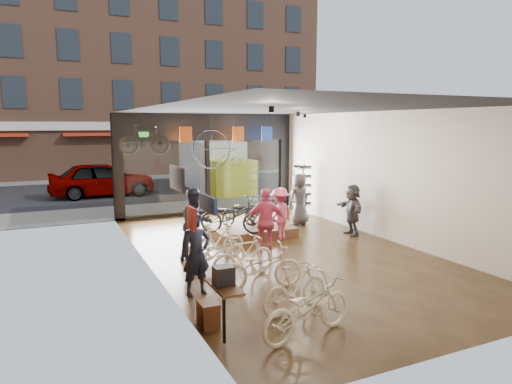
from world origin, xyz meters
TOP-DOWN VIEW (x-y plane):
  - ground_plane at (0.00, 0.00)m, footprint 7.00×12.00m
  - ceiling at (0.00, 0.00)m, footprint 7.00×12.00m
  - wall_left at (-3.52, 0.00)m, footprint 0.04×12.00m
  - wall_right at (3.52, 0.00)m, footprint 0.04×12.00m
  - wall_back at (0.00, -6.02)m, footprint 7.00×0.04m
  - storefront at (0.00, 6.00)m, footprint 7.00×0.26m
  - exit_sign at (-2.40, 5.88)m, footprint 0.35×0.06m
  - street_road at (0.00, 15.00)m, footprint 30.00×18.00m
  - sidewalk_near at (0.00, 7.20)m, footprint 30.00×2.40m
  - sidewalk_far at (0.00, 19.00)m, footprint 30.00×2.00m
  - opposite_building at (0.00, 21.50)m, footprint 26.00×5.00m
  - street_car at (-3.22, 12.00)m, footprint 4.83×1.94m
  - box_truck at (2.24, 11.00)m, footprint 2.16×6.48m
  - floor_bike_0 at (-1.94, -4.61)m, footprint 1.94×1.02m
  - floor_bike_1 at (-1.62, -3.66)m, footprint 1.57×0.76m
  - floor_bike_2 at (-1.69, -2.32)m, footprint 1.87×0.94m
  - floor_bike_3 at (-1.73, -1.50)m, footprint 1.65×0.69m
  - floor_bike_4 at (-2.16, -0.82)m, footprint 1.73×0.88m
  - floor_bike_5 at (-1.78, 0.11)m, footprint 1.57×0.56m
  - display_platform at (-0.01, 1.95)m, footprint 2.40×1.80m
  - display_bike_left at (-0.85, 1.33)m, footprint 1.93×1.57m
  - display_bike_mid at (0.53, 1.96)m, footprint 1.57×0.58m
  - display_bike_right at (-0.14, 2.42)m, footprint 1.71×1.13m
  - customer_0 at (-3.00, -2.08)m, footprint 0.69×0.52m
  - customer_1 at (-2.27, 0.30)m, footprint 0.99×0.83m
  - customer_2 at (-0.51, -0.18)m, footprint 1.13×0.75m
  - customer_3 at (0.56, 1.10)m, footprint 1.17×0.99m
  - customer_4 at (2.15, 2.69)m, footprint 0.97×0.75m
  - customer_5 at (2.89, 0.73)m, footprint 0.73×1.54m
  - sunglasses_rack at (2.95, 3.86)m, footprint 0.69×0.63m
  - wall_merch at (-3.38, -3.50)m, footprint 0.40×2.40m
  - penny_farthing at (-0.03, 4.58)m, footprint 1.74×0.06m
  - hung_bike at (-2.71, 4.20)m, footprint 1.64×0.77m
  - jersey_left at (-1.06, 5.20)m, footprint 0.45×0.03m
  - jersey_mid at (0.96, 5.20)m, footprint 0.45×0.03m
  - jersey_right at (2.14, 5.20)m, footprint 0.45×0.03m

SIDE VIEW (x-z plane):
  - ground_plane at x=0.00m, z-range -0.04..0.00m
  - street_road at x=0.00m, z-range -0.02..0.00m
  - sidewalk_near at x=0.00m, z-range 0.00..0.12m
  - sidewalk_far at x=0.00m, z-range 0.00..0.12m
  - display_platform at x=-0.01m, z-range 0.00..0.30m
  - floor_bike_4 at x=-2.16m, z-range 0.00..0.87m
  - floor_bike_1 at x=-1.62m, z-range 0.00..0.91m
  - floor_bike_5 at x=-1.78m, z-range 0.00..0.93m
  - floor_bike_2 at x=-1.69m, z-range 0.00..0.94m
  - floor_bike_3 at x=-1.73m, z-range 0.00..0.96m
  - floor_bike_0 at x=-1.94m, z-range 0.00..0.97m
  - display_bike_right at x=-0.14m, z-range 0.30..1.15m
  - display_bike_mid at x=0.53m, z-range 0.30..1.23m
  - customer_3 at x=0.56m, z-range 0.00..1.57m
  - display_bike_left at x=-0.85m, z-range 0.30..1.28m
  - customer_5 at x=2.89m, z-range 0.00..1.59m
  - street_car at x=-3.22m, z-range 0.00..1.65m
  - customer_0 at x=-3.00m, z-range 0.00..1.69m
  - customer_4 at x=2.15m, z-range 0.00..1.76m
  - customer_2 at x=-0.51m, z-range 0.00..1.78m
  - customer_1 at x=-2.27m, z-range 0.00..1.82m
  - sunglasses_rack at x=2.95m, z-range 0.00..1.93m
  - box_truck at x=2.24m, z-range 0.00..2.55m
  - wall_merch at x=-3.38m, z-range 0.00..2.60m
  - wall_left at x=-3.52m, z-range 0.00..3.80m
  - wall_right at x=3.52m, z-range 0.00..3.80m
  - wall_back at x=0.00m, z-range 0.00..3.80m
  - storefront at x=0.00m, z-range 0.00..3.80m
  - penny_farthing at x=-0.03m, z-range 1.81..3.19m
  - hung_bike at x=-2.71m, z-range 2.45..3.40m
  - exit_sign at x=-2.40m, z-range 2.96..3.14m
  - jersey_left at x=-1.06m, z-range 2.77..3.32m
  - jersey_mid at x=0.96m, z-range 2.77..3.32m
  - jersey_right at x=2.14m, z-range 2.77..3.32m
  - ceiling at x=0.00m, z-range 3.80..3.84m
  - opposite_building at x=0.00m, z-range 0.00..14.00m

